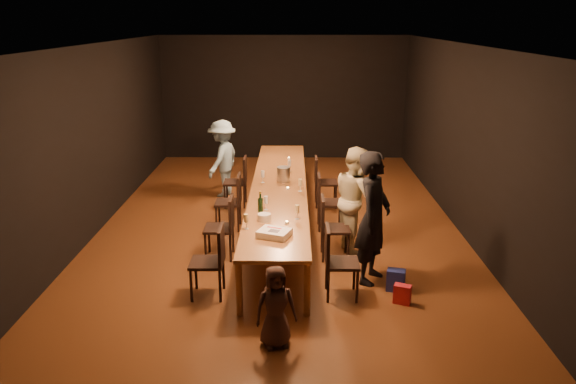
{
  "coord_description": "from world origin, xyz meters",
  "views": [
    {
      "loc": [
        0.23,
        -8.86,
        3.4
      ],
      "look_at": [
        0.16,
        -1.16,
        1.0
      ],
      "focal_mm": 35.0,
      "sensor_mm": 36.0,
      "label": 1
    }
  ],
  "objects_px": {
    "chair_right_2": "(330,202)",
    "chair_left_0": "(207,262)",
    "woman_birthday": "(373,218)",
    "chair_right_0": "(342,262)",
    "chair_left_2": "(228,202)",
    "woman_tan": "(356,199)",
    "plate_stack": "(264,217)",
    "chair_right_1": "(335,228)",
    "chair_right_3": "(326,182)",
    "champagne_bottle": "(260,202)",
    "ice_bucket": "(284,174)",
    "man_blue": "(223,159)",
    "table": "(279,188)",
    "chair_left_3": "(235,182)",
    "chair_left_1": "(219,227)",
    "child": "(276,307)",
    "birthday_cake": "(274,233)"
  },
  "relations": [
    {
      "from": "table",
      "to": "chair_right_1",
      "type": "height_order",
      "value": "chair_right_1"
    },
    {
      "from": "chair_left_0",
      "to": "ice_bucket",
      "type": "relative_size",
      "value": 3.78
    },
    {
      "from": "ice_bucket",
      "to": "plate_stack",
      "type": "bearing_deg",
      "value": -96.74
    },
    {
      "from": "woman_tan",
      "to": "plate_stack",
      "type": "relative_size",
      "value": 8.84
    },
    {
      "from": "table",
      "to": "plate_stack",
      "type": "height_order",
      "value": "plate_stack"
    },
    {
      "from": "woman_birthday",
      "to": "woman_tan",
      "type": "xyz_separation_m",
      "value": [
        -0.11,
        1.09,
        -0.09
      ]
    },
    {
      "from": "table",
      "to": "child",
      "type": "bearing_deg",
      "value": -89.19
    },
    {
      "from": "chair_left_3",
      "to": "man_blue",
      "type": "xyz_separation_m",
      "value": [
        -0.3,
        0.62,
        0.29
      ]
    },
    {
      "from": "chair_right_2",
      "to": "chair_left_0",
      "type": "bearing_deg",
      "value": -35.31
    },
    {
      "from": "man_blue",
      "to": "chair_left_2",
      "type": "bearing_deg",
      "value": 28.96
    },
    {
      "from": "man_blue",
      "to": "plate_stack",
      "type": "xyz_separation_m",
      "value": [
        0.99,
        -3.5,
        0.05
      ]
    },
    {
      "from": "chair_right_3",
      "to": "woman_tan",
      "type": "distance_m",
      "value": 2.11
    },
    {
      "from": "chair_right_1",
      "to": "chair_left_2",
      "type": "xyz_separation_m",
      "value": [
        -1.7,
        1.2,
        0.0
      ]
    },
    {
      "from": "chair_right_0",
      "to": "plate_stack",
      "type": "distance_m",
      "value": 1.28
    },
    {
      "from": "man_blue",
      "to": "plate_stack",
      "type": "bearing_deg",
      "value": 35.4
    },
    {
      "from": "chair_right_0",
      "to": "chair_left_2",
      "type": "distance_m",
      "value": 2.94
    },
    {
      "from": "chair_right_1",
      "to": "chair_right_2",
      "type": "relative_size",
      "value": 1.0
    },
    {
      "from": "plate_stack",
      "to": "birthday_cake",
      "type": "bearing_deg",
      "value": -74.96
    },
    {
      "from": "chair_right_1",
      "to": "child",
      "type": "relative_size",
      "value": 1.01
    },
    {
      "from": "chair_right_2",
      "to": "man_blue",
      "type": "distance_m",
      "value": 2.72
    },
    {
      "from": "chair_right_3",
      "to": "champagne_bottle",
      "type": "bearing_deg",
      "value": -23.11
    },
    {
      "from": "chair_left_0",
      "to": "chair_left_1",
      "type": "height_order",
      "value": "same"
    },
    {
      "from": "woman_birthday",
      "to": "champagne_bottle",
      "type": "distance_m",
      "value": 1.63
    },
    {
      "from": "woman_birthday",
      "to": "plate_stack",
      "type": "bearing_deg",
      "value": 104.82
    },
    {
      "from": "table",
      "to": "chair_right_1",
      "type": "xyz_separation_m",
      "value": [
        0.85,
        -1.2,
        -0.24
      ]
    },
    {
      "from": "chair_right_2",
      "to": "ice_bucket",
      "type": "bearing_deg",
      "value": -108.4
    },
    {
      "from": "woman_birthday",
      "to": "ice_bucket",
      "type": "relative_size",
      "value": 7.26
    },
    {
      "from": "chair_left_2",
      "to": "chair_right_2",
      "type": "bearing_deg",
      "value": -90.0
    },
    {
      "from": "chair_right_2",
      "to": "woman_tan",
      "type": "height_order",
      "value": "woman_tan"
    },
    {
      "from": "birthday_cake",
      "to": "plate_stack",
      "type": "height_order",
      "value": "plate_stack"
    },
    {
      "from": "woman_birthday",
      "to": "woman_tan",
      "type": "distance_m",
      "value": 1.1
    },
    {
      "from": "chair_left_3",
      "to": "plate_stack",
      "type": "xyz_separation_m",
      "value": [
        0.69,
        -2.89,
        0.34
      ]
    },
    {
      "from": "chair_right_0",
      "to": "ice_bucket",
      "type": "height_order",
      "value": "ice_bucket"
    },
    {
      "from": "chair_left_2",
      "to": "ice_bucket",
      "type": "distance_m",
      "value": 1.04
    },
    {
      "from": "woman_tan",
      "to": "birthday_cake",
      "type": "xyz_separation_m",
      "value": [
        -1.18,
        -1.4,
        -0.0
      ]
    },
    {
      "from": "table",
      "to": "ice_bucket",
      "type": "xyz_separation_m",
      "value": [
        0.07,
        0.26,
        0.17
      ]
    },
    {
      "from": "chair_left_1",
      "to": "chair_right_3",
      "type": "bearing_deg",
      "value": -35.31
    },
    {
      "from": "chair_right_3",
      "to": "man_blue",
      "type": "xyz_separation_m",
      "value": [
        -2.0,
        0.62,
        0.29
      ]
    },
    {
      "from": "chair_right_1",
      "to": "champagne_bottle",
      "type": "height_order",
      "value": "champagne_bottle"
    },
    {
      "from": "chair_left_2",
      "to": "man_blue",
      "type": "height_order",
      "value": "man_blue"
    },
    {
      "from": "chair_left_3",
      "to": "plate_stack",
      "type": "relative_size",
      "value": 5.16
    },
    {
      "from": "child",
      "to": "chair_right_0",
      "type": "bearing_deg",
      "value": 39.26
    },
    {
      "from": "chair_right_1",
      "to": "chair_right_2",
      "type": "distance_m",
      "value": 1.2
    },
    {
      "from": "chair_right_2",
      "to": "woman_birthday",
      "type": "xyz_separation_m",
      "value": [
        0.44,
        -1.94,
        0.43
      ]
    },
    {
      "from": "chair_left_0",
      "to": "birthday_cake",
      "type": "xyz_separation_m",
      "value": [
        0.85,
        0.14,
        0.33
      ]
    },
    {
      "from": "chair_right_3",
      "to": "chair_left_2",
      "type": "distance_m",
      "value": 2.08
    },
    {
      "from": "man_blue",
      "to": "chair_left_3",
      "type": "bearing_deg",
      "value": 45.58
    },
    {
      "from": "plate_stack",
      "to": "chair_left_3",
      "type": "bearing_deg",
      "value": 103.48
    },
    {
      "from": "chair_right_0",
      "to": "man_blue",
      "type": "height_order",
      "value": "man_blue"
    },
    {
      "from": "chair_left_0",
      "to": "woman_birthday",
      "type": "height_order",
      "value": "woman_birthday"
    }
  ]
}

